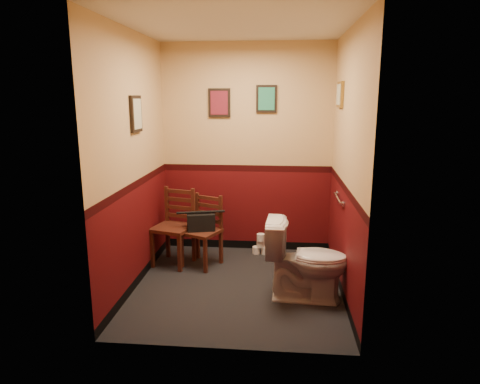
% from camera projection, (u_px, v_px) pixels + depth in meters
% --- Properties ---
extents(floor, '(2.20, 2.40, 0.00)m').
position_uv_depth(floor, '(238.00, 286.00, 4.68)').
color(floor, black).
rests_on(floor, ground).
extents(ceiling, '(2.20, 2.40, 0.00)m').
position_uv_depth(ceiling, '(238.00, 25.00, 4.09)').
color(ceiling, silver).
rests_on(ceiling, ground).
extents(wall_back, '(2.20, 0.00, 2.70)m').
position_uv_depth(wall_back, '(247.00, 150.00, 5.55)').
color(wall_back, '#4D0B0D').
rests_on(wall_back, ground).
extents(wall_front, '(2.20, 0.00, 2.70)m').
position_uv_depth(wall_front, '(222.00, 189.00, 3.22)').
color(wall_front, '#4D0B0D').
rests_on(wall_front, ground).
extents(wall_left, '(0.00, 2.40, 2.70)m').
position_uv_depth(wall_left, '(134.00, 163.00, 4.49)').
color(wall_left, '#4D0B0D').
rests_on(wall_left, ground).
extents(wall_right, '(0.00, 2.40, 2.70)m').
position_uv_depth(wall_right, '(347.00, 166.00, 4.29)').
color(wall_right, '#4D0B0D').
rests_on(wall_right, ground).
extents(grab_bar, '(0.05, 0.56, 0.06)m').
position_uv_depth(grab_bar, '(338.00, 198.00, 4.62)').
color(grab_bar, silver).
rests_on(grab_bar, wall_right).
extents(framed_print_back_a, '(0.28, 0.04, 0.36)m').
position_uv_depth(framed_print_back_a, '(219.00, 103.00, 5.43)').
color(framed_print_back_a, black).
rests_on(framed_print_back_a, wall_back).
extents(framed_print_back_b, '(0.26, 0.04, 0.34)m').
position_uv_depth(framed_print_back_b, '(267.00, 99.00, 5.37)').
color(framed_print_back_b, black).
rests_on(framed_print_back_b, wall_back).
extents(framed_print_left, '(0.04, 0.30, 0.38)m').
position_uv_depth(framed_print_left, '(136.00, 114.00, 4.47)').
color(framed_print_left, black).
rests_on(framed_print_left, wall_left).
extents(framed_print_right, '(0.04, 0.34, 0.28)m').
position_uv_depth(framed_print_right, '(340.00, 94.00, 4.72)').
color(framed_print_right, olive).
rests_on(framed_print_right, wall_right).
extents(toilet, '(0.86, 0.51, 0.82)m').
position_uv_depth(toilet, '(307.00, 261.00, 4.31)').
color(toilet, white).
rests_on(toilet, floor).
extents(toilet_brush, '(0.12, 0.12, 0.44)m').
position_uv_depth(toilet_brush, '(328.00, 294.00, 4.34)').
color(toilet_brush, silver).
rests_on(toilet_brush, floor).
extents(chair_left, '(0.54, 0.54, 0.93)m').
position_uv_depth(chair_left, '(175.00, 227.00, 5.24)').
color(chair_left, '#471F15').
rests_on(chair_left, floor).
extents(chair_right, '(0.53, 0.53, 0.86)m').
position_uv_depth(chair_right, '(203.00, 231.00, 5.20)').
color(chair_right, '#471F15').
rests_on(chair_right, floor).
extents(handbag, '(0.36, 0.24, 0.24)m').
position_uv_depth(handbag, '(201.00, 222.00, 5.14)').
color(handbag, black).
rests_on(handbag, chair_right).
extents(tp_stack, '(0.22, 0.13, 0.28)m').
position_uv_depth(tp_stack, '(261.00, 245.00, 5.61)').
color(tp_stack, silver).
rests_on(tp_stack, floor).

